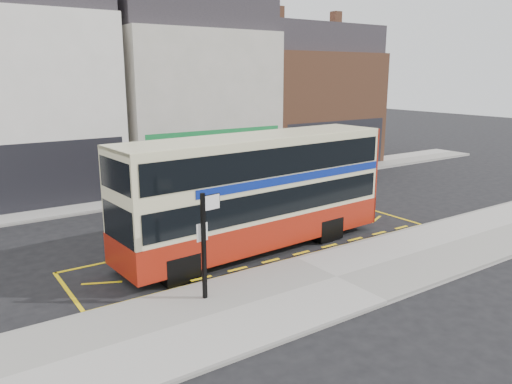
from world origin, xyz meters
TOP-DOWN VIEW (x-y plane):
  - ground at (0.00, 0.00)m, footprint 120.00×120.00m
  - pavement at (0.00, -2.30)m, footprint 40.00×4.00m
  - kerb at (0.00, -0.38)m, footprint 40.00×0.15m
  - far_pavement at (0.00, 11.00)m, footprint 50.00×3.00m
  - road_markings at (0.00, 1.60)m, footprint 14.00×3.40m
  - terrace_left at (-5.50, 14.99)m, footprint 8.00×8.01m
  - terrace_green_shop at (3.50, 14.99)m, footprint 9.00×8.01m
  - terrace_right at (12.50, 14.99)m, footprint 9.00×8.01m
  - double_decker_bus at (-0.38, 1.47)m, footprint 10.44×3.02m
  - bus_stop_post at (-3.98, -1.32)m, footprint 0.75×0.15m
  - car_grey at (0.68, 9.40)m, footprint 4.27×1.56m
  - car_white at (9.88, 8.38)m, footprint 5.42×3.28m
  - street_tree_right at (3.59, 12.31)m, footprint 2.76×2.76m

SIDE VIEW (x-z plane):
  - ground at x=0.00m, z-range 0.00..0.00m
  - road_markings at x=0.00m, z-range 0.00..0.01m
  - pavement at x=0.00m, z-range 0.00..0.15m
  - kerb at x=0.00m, z-range 0.00..0.15m
  - far_pavement at x=0.00m, z-range 0.00..0.15m
  - car_grey at x=0.68m, z-range 0.00..1.40m
  - car_white at x=9.88m, z-range 0.00..1.47m
  - bus_stop_post at x=-3.98m, z-range 0.45..3.43m
  - double_decker_bus at x=-0.38m, z-range 0.11..4.22m
  - street_tree_right at x=3.59m, z-range 1.09..7.05m
  - terrace_right at x=12.50m, z-range -0.58..9.72m
  - terrace_green_shop at x=3.50m, z-range -0.58..10.72m
  - terrace_left at x=-5.50m, z-range -0.58..11.22m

